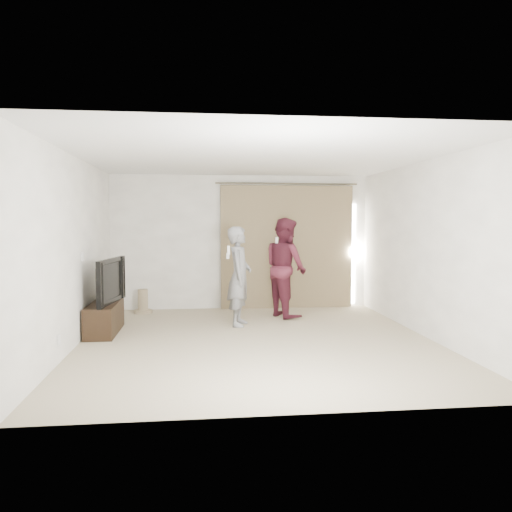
% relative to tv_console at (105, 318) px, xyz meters
% --- Properties ---
extents(floor, '(5.50, 5.50, 0.00)m').
position_rel_tv_console_xyz_m(floor, '(2.27, -0.78, -0.23)').
color(floor, tan).
rests_on(floor, ground).
extents(wall_back, '(5.00, 0.04, 2.60)m').
position_rel_tv_console_xyz_m(wall_back, '(2.27, 1.97, 1.07)').
color(wall_back, white).
rests_on(wall_back, ground).
extents(wall_left, '(0.04, 5.50, 2.60)m').
position_rel_tv_console_xyz_m(wall_left, '(-0.23, -0.78, 1.07)').
color(wall_left, white).
rests_on(wall_left, ground).
extents(ceiling, '(5.00, 5.50, 0.01)m').
position_rel_tv_console_xyz_m(ceiling, '(2.27, -0.78, 2.37)').
color(ceiling, white).
rests_on(ceiling, wall_back).
extents(curtain, '(2.80, 0.11, 2.46)m').
position_rel_tv_console_xyz_m(curtain, '(3.18, 1.90, 0.97)').
color(curtain, '#8B7A55').
rests_on(curtain, ground).
extents(tv_console, '(0.41, 1.19, 0.46)m').
position_rel_tv_console_xyz_m(tv_console, '(0.00, 0.00, 0.00)').
color(tv_console, black).
rests_on(tv_console, ground).
extents(tv, '(0.33, 1.20, 0.69)m').
position_rel_tv_console_xyz_m(tv, '(0.00, -0.00, 0.57)').
color(tv, black).
rests_on(tv, tv_console).
extents(scratching_post, '(0.33, 0.33, 0.45)m').
position_rel_tv_console_xyz_m(scratching_post, '(0.40, 1.62, -0.05)').
color(scratching_post, tan).
rests_on(scratching_post, ground).
extents(person_man, '(0.51, 0.66, 1.62)m').
position_rel_tv_console_xyz_m(person_man, '(2.10, 0.32, 0.58)').
color(person_man, slate).
rests_on(person_man, ground).
extents(person_woman, '(0.93, 1.04, 1.77)m').
position_rel_tv_console_xyz_m(person_woman, '(2.98, 1.01, 0.66)').
color(person_woman, '#521B29').
rests_on(person_woman, ground).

